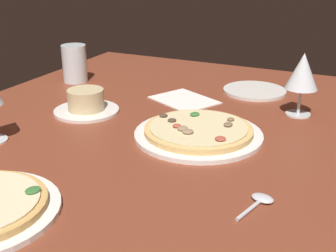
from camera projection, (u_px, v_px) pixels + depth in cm
name	position (u px, v px, depth cm)	size (l,w,h in cm)	color
dining_table	(137.00, 148.00, 101.89)	(150.00, 110.00, 4.00)	brown
pizza_main	(198.00, 132.00, 102.44)	(29.34, 29.34, 3.38)	white
ramekin_on_saucer	(86.00, 103.00, 117.15)	(16.99, 16.99, 6.19)	silver
wine_glass_near	(303.00, 73.00, 112.20)	(8.24, 8.24, 16.20)	silver
water_glass	(75.00, 65.00, 143.23)	(7.78, 7.78, 11.77)	silver
side_plate	(255.00, 91.00, 134.26)	(18.59, 18.59, 0.90)	silver
paper_menu	(184.00, 100.00, 126.95)	(13.30, 17.18, 0.30)	white
spoon	(259.00, 201.00, 75.98)	(9.85, 4.74, 1.00)	silver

